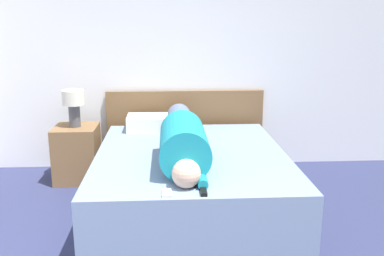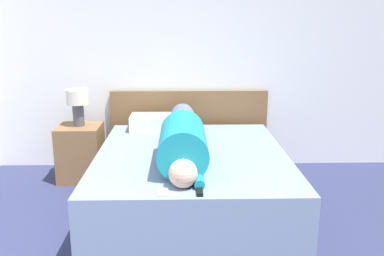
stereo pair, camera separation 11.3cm
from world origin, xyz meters
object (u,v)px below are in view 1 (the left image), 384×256
object	(u,v)px
pillow_near_headboard	(152,123)
tv_remote	(203,191)
nightstand	(77,153)
person_lying	(183,138)
bed	(191,180)
cell_phone	(167,193)
table_lamp	(74,103)

from	to	relation	value
pillow_near_headboard	tv_remote	xyz separation A→B (m)	(0.39, -1.65, -0.06)
nightstand	person_lying	bearing A→B (deg)	-38.75
bed	person_lying	bearing A→B (deg)	-127.65
bed	person_lying	xyz separation A→B (m)	(-0.07, -0.10, 0.41)
nightstand	cell_phone	distance (m)	1.87
pillow_near_headboard	tv_remote	size ratio (longest dim) A/B	3.29
bed	nightstand	bearing A→B (deg)	146.45
table_lamp	person_lying	distance (m)	1.34
person_lying	pillow_near_headboard	size ratio (longest dim) A/B	3.65
person_lying	nightstand	bearing A→B (deg)	141.25
bed	person_lying	world-z (taller)	person_lying
person_lying	tv_remote	xyz separation A→B (m)	(0.11, -0.77, -0.14)
pillow_near_headboard	tv_remote	world-z (taller)	pillow_near_headboard
nightstand	pillow_near_headboard	size ratio (longest dim) A/B	1.13
table_lamp	cell_phone	bearing A→B (deg)	-60.67
bed	table_lamp	bearing A→B (deg)	146.45
bed	cell_phone	distance (m)	0.94
table_lamp	pillow_near_headboard	xyz separation A→B (m)	(0.76, 0.05, -0.22)
pillow_near_headboard	tv_remote	distance (m)	1.70
table_lamp	cell_phone	distance (m)	1.88
nightstand	person_lying	world-z (taller)	person_lying
table_lamp	tv_remote	size ratio (longest dim) A/B	2.45
bed	table_lamp	xyz separation A→B (m)	(-1.11, 0.74, 0.55)
table_lamp	pillow_near_headboard	size ratio (longest dim) A/B	0.75
person_lying	cell_phone	size ratio (longest dim) A/B	13.86
table_lamp	tv_remote	world-z (taller)	table_lamp
nightstand	cell_phone	world-z (taller)	nightstand
person_lying	tv_remote	bearing A→B (deg)	-82.17
cell_phone	bed	bearing A→B (deg)	76.76
pillow_near_headboard	person_lying	bearing A→B (deg)	-72.29
person_lying	tv_remote	world-z (taller)	person_lying
cell_phone	person_lying	bearing A→B (deg)	80.39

